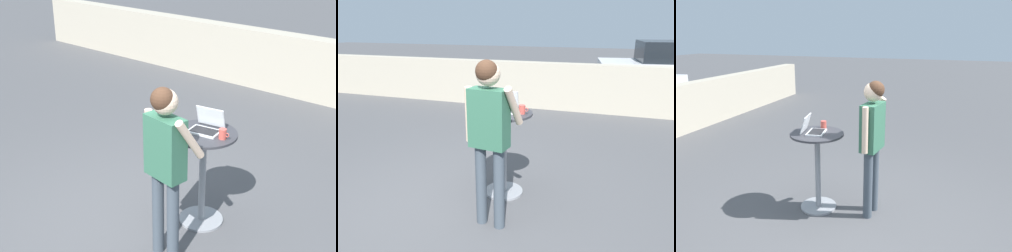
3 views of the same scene
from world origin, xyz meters
TOP-DOWN VIEW (x-y plane):
  - ground_plane at (0.00, 0.00)m, footprint 50.00×50.00m
  - pavement_kerb at (0.00, 4.83)m, footprint 15.02×0.35m
  - cafe_table at (0.34, 0.60)m, footprint 0.66×0.66m
  - laptop at (0.33, 0.65)m, footprint 0.34×0.32m
  - coffee_mug at (0.56, 0.60)m, footprint 0.11×0.07m
  - standing_person at (0.43, -0.08)m, footprint 0.53×0.34m

SIDE VIEW (x-z plane):
  - ground_plane at x=0.00m, z-range 0.00..0.00m
  - pavement_kerb at x=0.00m, z-range 0.00..1.09m
  - cafe_table at x=0.34m, z-range 0.13..1.15m
  - standing_person at x=0.43m, z-range 0.22..1.90m
  - coffee_mug at x=0.56m, z-range 1.01..1.11m
  - laptop at x=0.33m, z-range 0.96..1.18m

